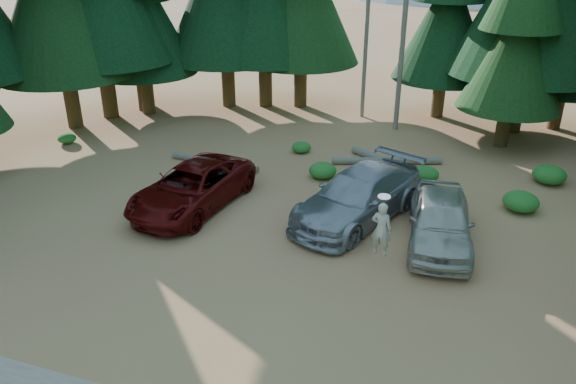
# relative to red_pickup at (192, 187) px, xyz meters

# --- Properties ---
(ground) EXTENTS (160.00, 160.00, 0.00)m
(ground) POSITION_rel_red_pickup_xyz_m (4.67, -3.63, -0.75)
(ground) COLOR #B06C4B
(ground) RESTS_ON ground
(forest_belt_north) EXTENTS (36.00, 7.00, 22.00)m
(forest_belt_north) POSITION_rel_red_pickup_xyz_m (4.67, 11.37, -0.75)
(forest_belt_north) COLOR black
(forest_belt_north) RESTS_ON ground
(snag_front) EXTENTS (0.24, 0.24, 12.00)m
(snag_front) POSITION_rel_red_pickup_xyz_m (5.47, 10.87, 5.25)
(snag_front) COLOR #665D52
(snag_front) RESTS_ON ground
(snag_back) EXTENTS (0.20, 0.20, 10.00)m
(snag_back) POSITION_rel_red_pickup_xyz_m (3.47, 12.37, 4.25)
(snag_back) COLOR #665D52
(snag_back) RESTS_ON ground
(red_pickup) EXTENTS (3.14, 5.69, 1.51)m
(red_pickup) POSITION_rel_red_pickup_xyz_m (0.00, 0.00, 0.00)
(red_pickup) COLOR #560907
(red_pickup) RESTS_ON ground
(silver_minivan_center) EXTENTS (4.26, 6.17, 1.66)m
(silver_minivan_center) POSITION_rel_red_pickup_xyz_m (5.70, 1.00, 0.07)
(silver_minivan_center) COLOR #9EA0A6
(silver_minivan_center) RESTS_ON ground
(silver_minivan_right) EXTENTS (2.38, 4.88, 1.60)m
(silver_minivan_right) POSITION_rel_red_pickup_xyz_m (8.48, 0.21, 0.05)
(silver_minivan_right) COLOR beige
(silver_minivan_right) RESTS_ON ground
(frisbee_player) EXTENTS (0.67, 0.50, 1.85)m
(frisbee_player) POSITION_rel_red_pickup_xyz_m (6.95, -1.65, 0.45)
(frisbee_player) COLOR beige
(frisbee_player) RESTS_ON ground
(log_left) EXTENTS (4.08, 0.70, 0.29)m
(log_left) POSITION_rel_red_pickup_xyz_m (-0.96, 3.73, -0.61)
(log_left) COLOR #665D52
(log_left) RESTS_ON ground
(log_mid) EXTENTS (3.40, 2.24, 0.31)m
(log_mid) POSITION_rel_red_pickup_xyz_m (5.86, 6.05, -0.60)
(log_mid) COLOR #665D52
(log_mid) RESTS_ON ground
(log_right) EXTENTS (4.44, 1.77, 0.29)m
(log_right) POSITION_rel_red_pickup_xyz_m (5.84, 6.19, -0.61)
(log_right) COLOR #665D52
(log_right) RESTS_ON ground
(shrub_far_left) EXTENTS (0.88, 0.88, 0.48)m
(shrub_far_left) POSITION_rel_red_pickup_xyz_m (0.19, 3.05, -0.51)
(shrub_far_left) COLOR #1F6922
(shrub_far_left) RESTS_ON ground
(shrub_left) EXTENTS (0.85, 0.85, 0.47)m
(shrub_left) POSITION_rel_red_pickup_xyz_m (2.01, 6.37, -0.52)
(shrub_left) COLOR #1F6922
(shrub_left) RESTS_ON ground
(shrub_center_left) EXTENTS (1.09, 1.09, 0.60)m
(shrub_center_left) POSITION_rel_red_pickup_xyz_m (3.66, 3.98, -0.45)
(shrub_center_left) COLOR #1F6922
(shrub_center_left) RESTS_ON ground
(shrub_center_right) EXTENTS (1.07, 1.07, 0.59)m
(shrub_center_right) POSITION_rel_red_pickup_xyz_m (7.54, 4.94, -0.46)
(shrub_center_right) COLOR #1F6922
(shrub_center_right) RESTS_ON ground
(shrub_right) EXTENTS (1.23, 1.23, 0.68)m
(shrub_right) POSITION_rel_red_pickup_xyz_m (10.99, 3.44, -0.42)
(shrub_right) COLOR #1F6922
(shrub_right) RESTS_ON ground
(shrub_far_right) EXTENTS (1.27, 1.27, 0.70)m
(shrub_far_right) POSITION_rel_red_pickup_xyz_m (12.12, 6.31, -0.41)
(shrub_far_right) COLOR #1F6922
(shrub_far_right) RESTS_ON ground
(shrub_edge_west) EXTENTS (0.83, 0.83, 0.46)m
(shrub_edge_west) POSITION_rel_red_pickup_xyz_m (-8.56, 4.00, -0.53)
(shrub_edge_west) COLOR #1F6922
(shrub_edge_west) RESTS_ON ground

